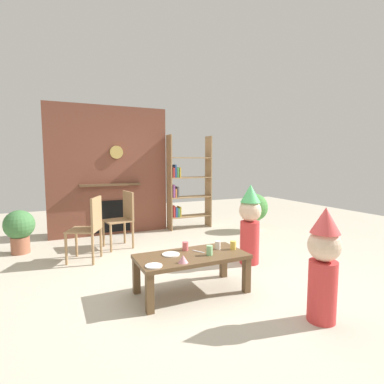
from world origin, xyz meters
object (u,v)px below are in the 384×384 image
object	(u,v)px
paper_cup_center	(233,245)
child_with_cone_hat	(324,262)
coffee_table	(192,261)
birthday_cake_slice	(183,259)
paper_plate_rear	(171,254)
potted_plant_tall	(254,209)
bookshelf	(186,187)
paper_cup_near_left	(210,250)
potted_plant_short	(19,228)
child_in_pink	(250,222)
dining_chair_middle	(123,216)
dining_chair_left	(90,225)
paper_cup_far_left	(185,246)
paper_plate_front	(154,266)
paper_cup_near_right	(218,245)

from	to	relation	value
paper_cup_center	child_with_cone_hat	world-z (taller)	child_with_cone_hat
coffee_table	birthday_cake_slice	world-z (taller)	birthday_cake_slice
paper_plate_rear	potted_plant_tall	xyz separation A→B (m)	(2.53, 1.98, 0.02)
bookshelf	paper_cup_near_left	xyz separation A→B (m)	(-1.01, -2.92, -0.40)
paper_plate_rear	potted_plant_short	size ratio (longest dim) A/B	0.28
potted_plant_tall	potted_plant_short	distance (m)	4.11
child_with_cone_hat	child_in_pink	xyz separation A→B (m)	(0.32, 1.51, 0.04)
child_with_cone_hat	bookshelf	bearing A→B (deg)	-44.09
birthday_cake_slice	potted_plant_short	distance (m)	2.99
dining_chair_middle	potted_plant_tall	bearing A→B (deg)	171.84
coffee_table	dining_chair_middle	bearing A→B (deg)	97.82
bookshelf	child_in_pink	xyz separation A→B (m)	(-0.07, -2.32, -0.29)
birthday_cake_slice	dining_chair_left	bearing A→B (deg)	111.17
bookshelf	potted_plant_tall	world-z (taller)	bookshelf
child_in_pink	potted_plant_tall	world-z (taller)	child_in_pink
paper_cup_far_left	potted_plant_tall	xyz separation A→B (m)	(2.32, 1.89, -0.02)
child_in_pink	potted_plant_tall	bearing A→B (deg)	-152.71
paper_cup_far_left	potted_plant_short	xyz separation A→B (m)	(-1.78, 2.16, -0.07)
child_with_cone_hat	child_in_pink	world-z (taller)	child_in_pink
paper_cup_near_left	potted_plant_tall	bearing A→B (deg)	44.92
paper_plate_front	child_in_pink	distance (m)	1.73
potted_plant_short	paper_cup_near_left	bearing A→B (deg)	-51.38
coffee_table	dining_chair_middle	world-z (taller)	dining_chair_middle
paper_cup_center	potted_plant_short	bearing A→B (deg)	134.11
potted_plant_tall	potted_plant_short	size ratio (longest dim) A/B	1.13
bookshelf	potted_plant_short	distance (m)	3.03
paper_cup_near_left	dining_chair_left	xyz separation A→B (m)	(-1.01, 1.62, 0.04)
paper_cup_near_left	dining_chair_left	size ratio (longest dim) A/B	0.12
potted_plant_tall	birthday_cake_slice	bearing A→B (deg)	-138.02
dining_chair_left	potted_plant_short	world-z (taller)	dining_chair_left
child_with_cone_hat	birthday_cake_slice	bearing A→B (deg)	11.89
coffee_table	paper_cup_center	distance (m)	0.52
paper_plate_front	potted_plant_tall	size ratio (longest dim) A/B	0.22
paper_cup_near_left	child_with_cone_hat	bearing A→B (deg)	-55.30
birthday_cake_slice	potted_plant_tall	size ratio (longest dim) A/B	0.13
bookshelf	paper_plate_front	size ratio (longest dim) A/B	11.63
paper_cup_near_right	paper_cup_far_left	distance (m)	0.37
paper_cup_far_left	child_with_cone_hat	xyz separation A→B (m)	(0.79, -1.18, 0.07)
dining_chair_middle	paper_cup_far_left	bearing A→B (deg)	89.87
paper_plate_rear	paper_cup_near_right	bearing A→B (deg)	-2.81
bookshelf	child_in_pink	world-z (taller)	bookshelf
paper_plate_rear	potted_plant_tall	world-z (taller)	potted_plant_tall
coffee_table	potted_plant_short	size ratio (longest dim) A/B	1.76
coffee_table	paper_cup_near_right	xyz separation A→B (m)	(0.35, 0.06, 0.11)
coffee_table	paper_cup_center	bearing A→B (deg)	-2.09
birthday_cake_slice	dining_chair_middle	bearing A→B (deg)	92.55
paper_cup_near_right	dining_chair_middle	distance (m)	2.07
coffee_table	potted_plant_tall	bearing A→B (deg)	41.56
birthday_cake_slice	potted_plant_tall	bearing A→B (deg)	41.98
paper_plate_front	potted_plant_short	xyz separation A→B (m)	(-1.30, 2.51, -0.03)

